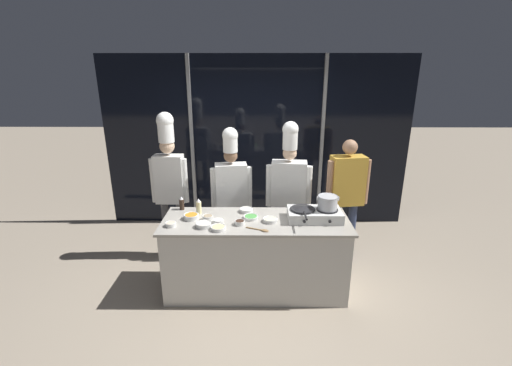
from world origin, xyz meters
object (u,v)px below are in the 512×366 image
at_px(chef_head, 169,174).
at_px(person_guest, 346,189).
at_px(squeeze_bottle_soy, 182,203).
at_px(prep_bowl_rice, 218,221).
at_px(prep_bowl_garlic, 246,210).
at_px(prep_bowl_carrots, 191,216).
at_px(stock_pot, 328,202).
at_px(prep_bowl_noodles, 270,220).
at_px(chef_line, 289,184).
at_px(frying_pan, 303,208).
at_px(portable_stove, 315,214).
at_px(squeeze_bottle_oil, 199,206).
at_px(prep_bowl_mushrooms, 208,217).
at_px(prep_bowl_chicken, 171,224).
at_px(prep_bowl_onion, 203,225).
at_px(serving_spoon_slotted, 262,230).
at_px(prep_bowl_soy_glaze, 240,222).
at_px(chef_sous, 231,186).
at_px(prep_bowl_ginger, 218,228).
at_px(prep_bowl_scallions, 251,217).

relative_size(chef_head, person_guest, 1.20).
bearing_deg(squeeze_bottle_soy, prep_bowl_rice, -37.64).
bearing_deg(prep_bowl_garlic, squeeze_bottle_soy, 175.12).
bearing_deg(prep_bowl_carrots, chef_head, 118.89).
bearing_deg(stock_pot, squeeze_bottle_soy, 170.63).
xyz_separation_m(prep_bowl_noodles, person_guest, (1.01, 0.77, 0.09)).
bearing_deg(prep_bowl_carrots, prep_bowl_garlic, 18.64).
height_order(prep_bowl_garlic, chef_line, chef_line).
xyz_separation_m(squeeze_bottle_soy, chef_head, (-0.25, 0.48, 0.22)).
xyz_separation_m(frying_pan, prep_bowl_garlic, (-0.63, 0.22, -0.12)).
height_order(portable_stove, chef_head, chef_head).
relative_size(squeeze_bottle_oil, prep_bowl_mushrooms, 1.50).
height_order(prep_bowl_chicken, prep_bowl_rice, prep_bowl_chicken).
distance_m(prep_bowl_onion, prep_bowl_carrots, 0.27).
distance_m(squeeze_bottle_soy, serving_spoon_slotted, 1.10).
height_order(prep_bowl_rice, prep_bowl_onion, prep_bowl_onion).
bearing_deg(chef_head, prep_bowl_soy_glaze, 138.17).
bearing_deg(serving_spoon_slotted, chef_line, 70.86).
distance_m(prep_bowl_carrots, chef_sous, 0.83).
bearing_deg(portable_stove, prep_bowl_garlic, 164.63).
bearing_deg(person_guest, portable_stove, 45.88).
bearing_deg(chef_sous, squeeze_bottle_oil, 51.11).
relative_size(squeeze_bottle_soy, prep_bowl_mushrooms, 1.36).
bearing_deg(prep_bowl_ginger, squeeze_bottle_oil, 122.46).
bearing_deg(chef_sous, prep_bowl_garlic, 104.54).
xyz_separation_m(prep_bowl_scallions, chef_sous, (-0.27, 0.71, 0.13)).
bearing_deg(prep_bowl_carrots, stock_pot, -0.19).
relative_size(prep_bowl_ginger, prep_bowl_carrots, 0.97).
xyz_separation_m(prep_bowl_chicken, prep_bowl_rice, (0.50, 0.09, -0.00)).
xyz_separation_m(prep_bowl_chicken, serving_spoon_slotted, (0.97, -0.10, -0.02)).
bearing_deg(prep_bowl_ginger, chef_head, 126.22).
distance_m(prep_bowl_onion, serving_spoon_slotted, 0.62).
height_order(prep_bowl_chicken, chef_head, chef_head).
relative_size(prep_bowl_scallions, prep_bowl_noodles, 1.07).
bearing_deg(stock_pot, serving_spoon_slotted, -158.44).
height_order(prep_bowl_garlic, serving_spoon_slotted, prep_bowl_garlic).
distance_m(frying_pan, chef_line, 0.76).
bearing_deg(prep_bowl_carrots, portable_stove, -0.21).
distance_m(prep_bowl_noodles, prep_bowl_soy_glaze, 0.34).
height_order(prep_bowl_soy_glaze, prep_bowl_mushrooms, prep_bowl_mushrooms).
xyz_separation_m(chef_line, person_guest, (0.75, -0.04, -0.05)).
relative_size(prep_bowl_mushrooms, serving_spoon_slotted, 0.49).
xyz_separation_m(prep_bowl_mushrooms, chef_sous, (0.20, 0.75, 0.12)).
distance_m(squeeze_bottle_soy, prep_bowl_garlic, 0.77).
distance_m(squeeze_bottle_soy, chef_line, 1.39).
bearing_deg(prep_bowl_onion, squeeze_bottle_oil, 106.47).
relative_size(prep_bowl_chicken, prep_bowl_rice, 1.00).
bearing_deg(squeeze_bottle_soy, serving_spoon_slotted, -30.54).
bearing_deg(prep_bowl_onion, chef_line, 44.22).
bearing_deg(prep_bowl_garlic, frying_pan, -18.93).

